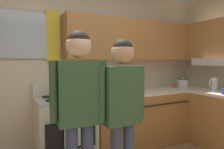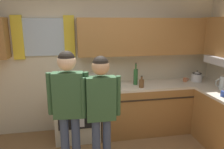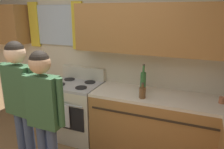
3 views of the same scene
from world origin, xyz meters
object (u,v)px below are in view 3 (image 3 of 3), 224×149
object	(u,v)px
bottle_wine_green	(143,82)
adult_in_plaid	(44,107)
bottle_squat_brown	(142,92)
stove_oven	(76,109)
cup_terracotta	(222,100)
adult_left	(20,95)

from	to	relation	value
bottle_wine_green	adult_in_plaid	xyz separation A→B (m)	(-0.77, -1.08, -0.04)
adult_in_plaid	bottle_squat_brown	bearing A→B (deg)	47.13
stove_oven	adult_in_plaid	bearing A→B (deg)	-75.12
cup_terracotta	adult_left	world-z (taller)	adult_left
cup_terracotta	stove_oven	bearing A→B (deg)	-179.04
stove_oven	bottle_squat_brown	distance (m)	1.23
stove_oven	cup_terracotta	bearing A→B (deg)	0.96
cup_terracotta	adult_left	xyz separation A→B (m)	(-2.15, -1.01, 0.11)
cup_terracotta	adult_left	size ratio (longest dim) A/B	0.07
cup_terracotta	adult_in_plaid	distance (m)	2.06
bottle_wine_green	adult_left	distance (m)	1.54
bottle_squat_brown	cup_terracotta	size ratio (longest dim) A/B	1.88
adult_in_plaid	adult_left	bearing A→B (deg)	167.82
stove_oven	bottle_squat_brown	world-z (taller)	bottle_squat_brown
cup_terracotta	adult_left	distance (m)	2.38
bottle_squat_brown	stove_oven	bearing A→B (deg)	171.03
bottle_squat_brown	adult_left	size ratio (longest dim) A/B	0.12
stove_oven	bottle_squat_brown	xyz separation A→B (m)	(1.10, -0.17, 0.51)
adult_left	cup_terracotta	bearing A→B (deg)	25.08
bottle_squat_brown	bottle_wine_green	distance (m)	0.22
bottle_squat_brown	cup_terracotta	xyz separation A→B (m)	(0.93, 0.21, -0.04)
bottle_squat_brown	bottle_wine_green	world-z (taller)	bottle_wine_green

